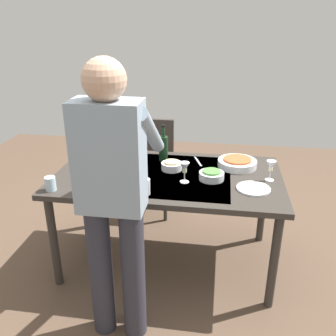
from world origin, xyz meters
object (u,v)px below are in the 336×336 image
Objects in this scene: water_cup_far_left at (50,184)px; person_server at (113,193)px; wine_bottle at (163,147)px; dinner_plate_far at (253,188)px; water_cup_near_right at (134,172)px; serving_bowl_pasta at (237,163)px; chair_near at (152,160)px; dinner_plate_near at (92,168)px; water_cup_near_left at (145,187)px; dining_table at (168,183)px; side_bowl_salad at (212,175)px; wine_glass_left at (185,169)px; wine_glass_right at (271,167)px; side_bowl_bread at (172,165)px.

person_server is at bearing 147.06° from water_cup_far_left.
dinner_plate_far is (-0.69, 0.44, -0.10)m from wine_bottle.
water_cup_near_right is 0.82m from serving_bowl_pasta.
chair_near is at bearing -86.86° from water_cup_near_right.
water_cup_far_left reaches higher than dinner_plate_near.
water_cup_near_left is 0.83m from serving_bowl_pasta.
wine_bottle is 1.29× the size of dinner_plate_near.
person_server is 0.88m from dinner_plate_near.
person_server is 16.09× the size of water_cup_near_right.
serving_bowl_pasta is (-0.51, -0.22, 0.10)m from dining_table.
water_cup_near_right is at bearing 25.19° from dining_table.
chair_near is 5.06× the size of side_bowl_salad.
wine_bottle is at bearing -38.46° from side_bowl_salad.
chair_near reaches higher than wine_glass_left.
water_cup_near_right reaches higher than water_cup_far_left.
chair_near is at bearing -71.45° from dining_table.
side_bowl_bread is (0.72, -0.09, -0.07)m from wine_glass_right.
wine_bottle is 0.99× the size of serving_bowl_pasta.
wine_glass_left is (-0.14, 0.12, 0.18)m from dining_table.
person_server is 0.67m from water_cup_far_left.
water_cup_far_left is 1.12m from side_bowl_salad.
person_server is 1.20m from serving_bowl_pasta.
serving_bowl_pasta is at bearing -126.31° from person_server.
side_bowl_salad and side_bowl_bread have the same top height.
wine_glass_left is (-0.33, -0.61, -0.09)m from person_server.
wine_glass_left reaches higher than water_cup_near_right.
water_cup_far_left is (0.64, 0.04, -0.01)m from water_cup_near_left.
dining_table is 0.14m from side_bowl_bread.
water_cup_near_right is 0.58m from water_cup_far_left.
chair_near is 1.25m from water_cup_near_left.
person_server reaches higher than wine_glass_right.
dining_table is 17.33× the size of water_cup_far_left.
side_bowl_bread is (-0.76, -0.47, -0.01)m from water_cup_far_left.
person_server is at bearing 75.86° from side_bowl_bread.
water_cup_near_left is 0.68× the size of side_bowl_bread.
serving_bowl_pasta and side_bowl_bread have the same top height.
serving_bowl_pasta is at bearing 141.55° from chair_near.
water_cup_near_right is at bearing -1.76° from wine_glass_left.
serving_bowl_pasta is 0.40m from dinner_plate_far.
water_cup_near_right is (0.97, 0.11, -0.05)m from wine_glass_right.
dinner_plate_near is at bearing -20.34° from water_cup_near_right.
dining_table is 0.29m from water_cup_near_right.
dining_table is 15.91× the size of water_cup_near_right.
side_bowl_salad is (-0.19, -0.08, -0.07)m from wine_glass_left.
person_server is at bearing 61.80° from wine_glass_left.
dinner_plate_far is (-1.21, 0.19, 0.00)m from dinner_plate_near.
water_cup_far_left is at bearing 32.04° from side_bowl_bread.
wine_glass_right reaches higher than side_bowl_salad.
chair_near is (0.29, -0.86, -0.17)m from dining_table.
wine_bottle reaches higher than wine_glass_left.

